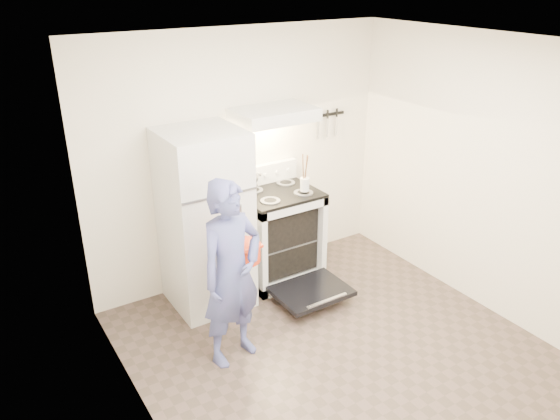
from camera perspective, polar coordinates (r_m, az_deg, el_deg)
The scene contains 15 objects.
floor at distance 4.71m, azimuth 7.29°, elevation -15.36°, with size 3.60×3.60×0.00m, color #503F37.
back_wall at distance 5.42m, azimuth -4.08°, elevation 5.44°, with size 3.20×0.02×2.50m, color silver.
refrigerator at distance 5.04m, azimuth -7.85°, elevation -1.11°, with size 0.70×0.70×1.70m, color silver.
stove_body at distance 5.57m, azimuth -0.17°, elevation -2.77°, with size 0.76×0.65×0.92m, color silver.
cooktop at distance 5.38m, azimuth -0.18°, elevation 1.75°, with size 0.76×0.65×0.03m, color black.
backsplash at distance 5.56m, azimuth -1.74°, elevation 3.79°, with size 0.76×0.07×0.20m, color silver.
oven_door at distance 5.31m, azimuth 3.28°, elevation -8.45°, with size 0.70×0.54×0.04m, color black.
oven_rack at distance 5.58m, azimuth -0.17°, elevation -2.96°, with size 0.60×0.52×0.01m, color gray.
range_hood at distance 5.19m, azimuth -0.63°, elevation 9.96°, with size 0.76×0.50×0.12m, color silver.
knife_strip at distance 5.87m, azimuth 5.07°, elevation 9.91°, with size 0.40×0.02×0.03m, color black.
pizza_stone at distance 5.54m, azimuth -1.07°, elevation -3.03°, with size 0.30×0.30×0.02m, color #836A4B.
tea_kettle at distance 5.40m, azimuth -3.23°, elevation 3.54°, with size 0.22×0.18×0.27m, color #B9B9BD, non-canonical shape.
utensil_jar at distance 5.30m, azimuth 2.60°, elevation 2.69°, with size 0.09×0.09×0.13m, color silver.
person at distance 4.31m, azimuth -5.07°, elevation -6.65°, with size 0.57×0.37×1.56m, color #384772.
dutch_oven at distance 4.58m, azimuth -3.95°, elevation -4.45°, with size 0.38×0.31×0.24m, color red, non-canonical shape.
Camera 1 is at (-2.41, -2.74, 2.97)m, focal length 35.00 mm.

